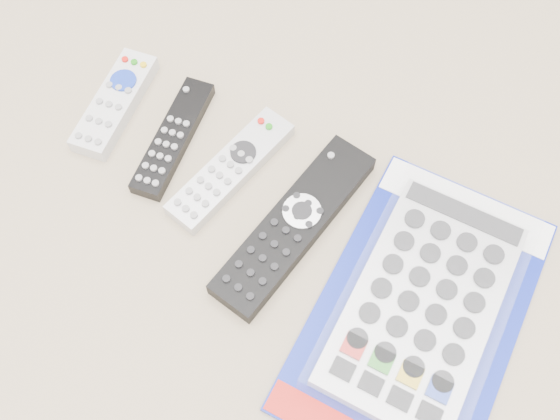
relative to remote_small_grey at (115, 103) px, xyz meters
The scene contains 5 objects.
remote_small_grey is the anchor object (origin of this frame).
remote_slim_black 0.10m from the remote_small_grey, ahead, with size 0.07×0.18×0.02m.
remote_silver_dvd 0.19m from the remote_small_grey, ahead, with size 0.08×0.20×0.02m.
remote_large_black 0.29m from the remote_small_grey, ahead, with size 0.10×0.26×0.03m.
jumbo_remote_packaged 0.47m from the remote_small_grey, ahead, with size 0.22×0.35×0.05m.
Camera 1 is at (0.19, -0.28, 0.68)m, focal length 40.00 mm.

